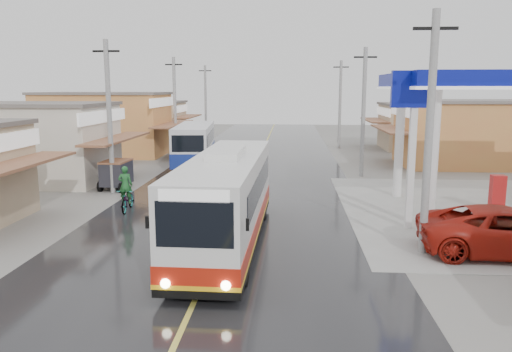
% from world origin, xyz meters
% --- Properties ---
extents(ground, '(120.00, 120.00, 0.00)m').
position_xyz_m(ground, '(0.00, 0.00, 0.00)').
color(ground, slate).
rests_on(ground, ground).
extents(road, '(12.00, 90.00, 0.02)m').
position_xyz_m(road, '(0.00, 15.00, 0.01)').
color(road, black).
rests_on(road, ground).
extents(centre_line, '(0.15, 90.00, 0.01)m').
position_xyz_m(centre_line, '(0.00, 15.00, 0.02)').
color(centre_line, '#D8CC4C').
rests_on(centre_line, road).
extents(shopfronts_left, '(11.00, 44.00, 5.20)m').
position_xyz_m(shopfronts_left, '(-13.00, 18.00, 0.00)').
color(shopfronts_left, tan).
rests_on(shopfronts_left, ground).
extents(shopfronts_right, '(11.00, 44.00, 4.80)m').
position_xyz_m(shopfronts_right, '(15.00, 12.00, 0.00)').
color(shopfronts_right, beige).
rests_on(shopfronts_right, ground).
extents(utility_poles_left, '(1.60, 50.00, 8.00)m').
position_xyz_m(utility_poles_left, '(-7.00, 16.00, 0.00)').
color(utility_poles_left, gray).
rests_on(utility_poles_left, ground).
extents(utility_poles_right, '(1.60, 36.00, 8.00)m').
position_xyz_m(utility_poles_right, '(7.00, 15.00, 0.00)').
color(utility_poles_right, gray).
rests_on(utility_poles_right, ground).
extents(coach_bus, '(2.71, 11.07, 3.44)m').
position_xyz_m(coach_bus, '(0.26, 0.56, 1.66)').
color(coach_bus, silver).
rests_on(coach_bus, road).
extents(second_bus, '(3.19, 8.99, 2.92)m').
position_xyz_m(second_bus, '(-4.42, 18.76, 1.57)').
color(second_bus, silver).
rests_on(second_bus, road).
extents(jeepney, '(6.06, 3.14, 1.63)m').
position_xyz_m(jeepney, '(9.80, -0.03, 0.82)').
color(jeepney, '#A71B10').
rests_on(jeepney, ground).
extents(cyclist, '(0.85, 2.01, 2.11)m').
position_xyz_m(cyclist, '(-4.91, 5.08, 0.69)').
color(cyclist, black).
rests_on(cyclist, ground).
extents(tricycle_near, '(1.48, 2.18, 1.62)m').
position_xyz_m(tricycle_near, '(-7.10, 9.84, 0.93)').
color(tricycle_near, '#26262D').
rests_on(tricycle_near, ground).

